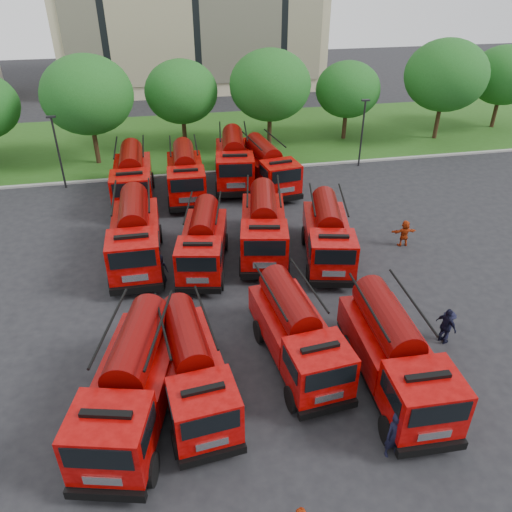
{
  "coord_description": "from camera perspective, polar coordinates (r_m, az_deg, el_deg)",
  "views": [
    {
      "loc": [
        -3.1,
        -17.62,
        14.34
      ],
      "look_at": [
        0.89,
        2.5,
        1.8
      ],
      "focal_mm": 35.0,
      "sensor_mm": 36.0,
      "label": 1
    }
  ],
  "objects": [
    {
      "name": "fire_truck_11",
      "position": [
        35.31,
        1.41,
        10.2
      ],
      "size": [
        3.27,
        7.05,
        3.09
      ],
      "rotation": [
        0.0,
        0.0,
        0.14
      ],
      "color": "black",
      "rests_on": "ground"
    },
    {
      "name": "lamp_post_1",
      "position": [
        39.64,
        12.07,
        13.99
      ],
      "size": [
        0.6,
        0.25,
        5.11
      ],
      "color": "black",
      "rests_on": "ground"
    },
    {
      "name": "fire_truck_2",
      "position": [
        20.01,
        4.69,
        -8.73
      ],
      "size": [
        2.88,
        6.61,
        2.92
      ],
      "rotation": [
        0.0,
        0.0,
        0.1
      ],
      "color": "black",
      "rests_on": "ground"
    },
    {
      "name": "tree_2",
      "position": [
        40.44,
        -18.72,
        17.04
      ],
      "size": [
        6.72,
        6.72,
        8.22
      ],
      "color": "#382314",
      "rests_on": "ground"
    },
    {
      "name": "tree_3",
      "position": [
        42.78,
        -8.53,
        18.07
      ],
      "size": [
        5.88,
        5.88,
        7.19
      ],
      "color": "#382314",
      "rests_on": "ground"
    },
    {
      "name": "lamp_post_0",
      "position": [
        37.3,
        -21.73,
        11.37
      ],
      "size": [
        0.6,
        0.25,
        5.11
      ],
      "color": "black",
      "rests_on": "ground"
    },
    {
      "name": "firefighter_0",
      "position": [
        18.49,
        15.19,
        -20.99
      ],
      "size": [
        0.68,
        0.5,
        1.86
      ],
      "primitive_type": "imported",
      "rotation": [
        0.0,
        0.0,
        -0.0
      ],
      "color": "black",
      "rests_on": "ground"
    },
    {
      "name": "fire_truck_5",
      "position": [
        26.14,
        -6.07,
        1.69
      ],
      "size": [
        3.35,
        6.62,
        2.88
      ],
      "rotation": [
        0.0,
        0.0,
        -0.19
      ],
      "color": "black",
      "rests_on": "ground"
    },
    {
      "name": "fire_truck_4",
      "position": [
        26.97,
        -13.64,
        2.42
      ],
      "size": [
        2.7,
        7.25,
        3.29
      ],
      "rotation": [
        0.0,
        0.0,
        -0.01
      ],
      "color": "black",
      "rests_on": "ground"
    },
    {
      "name": "fire_truck_10",
      "position": [
        36.2,
        -2.53,
        10.93
      ],
      "size": [
        3.41,
        7.57,
        3.33
      ],
      "rotation": [
        0.0,
        0.0,
        -0.12
      ],
      "color": "black",
      "rests_on": "ground"
    },
    {
      "name": "fire_truck_8",
      "position": [
        34.33,
        -13.95,
        8.79
      ],
      "size": [
        2.66,
        7.17,
        3.26
      ],
      "rotation": [
        0.0,
        0.0,
        -0.0
      ],
      "color": "black",
      "rests_on": "ground"
    },
    {
      "name": "fire_truck_1",
      "position": [
        18.64,
        -7.3,
        -12.64
      ],
      "size": [
        2.87,
        6.53,
        2.88
      ],
      "rotation": [
        0.0,
        0.0,
        0.11
      ],
      "color": "black",
      "rests_on": "ground"
    },
    {
      "name": "firefighter_2",
      "position": [
        23.2,
        20.5,
        -9.17
      ],
      "size": [
        0.9,
        1.15,
        1.72
      ],
      "primitive_type": "imported",
      "rotation": [
        0.0,
        0.0,
        1.94
      ],
      "color": "black",
      "rests_on": "ground"
    },
    {
      "name": "tree_5",
      "position": [
        45.27,
        10.45,
        18.21
      ],
      "size": [
        5.46,
        5.46,
        6.68
      ],
      "color": "#382314",
      "rests_on": "ground"
    },
    {
      "name": "tree_6",
      "position": [
        47.21,
        20.89,
        18.73
      ],
      "size": [
        6.89,
        6.89,
        8.42
      ],
      "color": "#382314",
      "rests_on": "ground"
    },
    {
      "name": "firefighter_5",
      "position": [
        29.72,
        16.37,
        1.2
      ],
      "size": [
        1.48,
        0.71,
        1.56
      ],
      "primitive_type": "imported",
      "rotation": [
        0.0,
        0.0,
        3.08
      ],
      "color": "#A62E0C",
      "rests_on": "ground"
    },
    {
      "name": "tree_4",
      "position": [
        42.14,
        1.62,
        18.93
      ],
      "size": [
        6.55,
        6.55,
        8.01
      ],
      "color": "#382314",
      "rests_on": "ground"
    },
    {
      "name": "ground",
      "position": [
        22.93,
        -0.97,
        -7.28
      ],
      "size": [
        140.0,
        140.0,
        0.0
      ],
      "primitive_type": "plane",
      "color": "black",
      "rests_on": "ground"
    },
    {
      "name": "fire_truck_0",
      "position": [
        18.27,
        -13.98,
        -13.98
      ],
      "size": [
        4.04,
        7.37,
        3.18
      ],
      "rotation": [
        0.0,
        0.0,
        -0.25
      ],
      "color": "black",
      "rests_on": "ground"
    },
    {
      "name": "fire_truck_6",
      "position": [
        27.22,
        0.86,
        3.47
      ],
      "size": [
        3.62,
        7.2,
        3.13
      ],
      "rotation": [
        0.0,
        0.0,
        -0.19
      ],
      "color": "black",
      "rests_on": "ground"
    },
    {
      "name": "lawn",
      "position": [
        46.0,
        -6.97,
        13.13
      ],
      "size": [
        70.0,
        16.0,
        0.12
      ],
      "primitive_type": "cube",
      "color": "#224913",
      "rests_on": "ground"
    },
    {
      "name": "firefighter_3",
      "position": [
        23.38,
        20.7,
        -8.86
      ],
      "size": [
        1.06,
        0.98,
        1.48
      ],
      "primitive_type": "imported",
      "rotation": [
        0.0,
        0.0,
        3.8
      ],
      "color": "black",
      "rests_on": "ground"
    },
    {
      "name": "tree_7",
      "position": [
        52.82,
        26.5,
        18.0
      ],
      "size": [
        6.05,
        6.05,
        7.39
      ],
      "color": "#382314",
      "rests_on": "ground"
    },
    {
      "name": "fire_truck_7",
      "position": [
        26.8,
        8.19,
        2.49
      ],
      "size": [
        3.64,
        6.93,
        3.0
      ],
      "rotation": [
        0.0,
        0.0,
        -0.22
      ],
      "color": "black",
      "rests_on": "ground"
    },
    {
      "name": "fire_truck_9",
      "position": [
        34.37,
        -8.06,
        9.32
      ],
      "size": [
        2.71,
        6.94,
        3.12
      ],
      "rotation": [
        0.0,
        0.0,
        -0.03
      ],
      "color": "black",
      "rests_on": "ground"
    },
    {
      "name": "firefighter_4",
      "position": [
        25.87,
        -10.71,
        -2.85
      ],
      "size": [
        0.85,
        0.67,
        1.53
      ],
      "primitive_type": "imported",
      "rotation": [
        0.0,
        0.0,
        2.87
      ],
      "color": "black",
      "rests_on": "ground"
    },
    {
      "name": "fire_truck_3",
      "position": [
        19.56,
        15.59,
        -10.79
      ],
      "size": [
        2.71,
        6.92,
        3.11
      ],
      "rotation": [
        0.0,
        0.0,
        -0.04
      ],
      "color": "black",
      "rests_on": "ground"
    },
    {
      "name": "curb",
      "position": [
        38.4,
        -5.85,
        9.46
      ],
      "size": [
        70.0,
        0.3,
        0.14
      ],
      "primitive_type": "cube",
      "color": "gray",
      "rests_on": "ground"
    }
  ]
}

